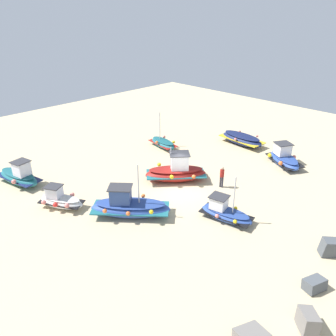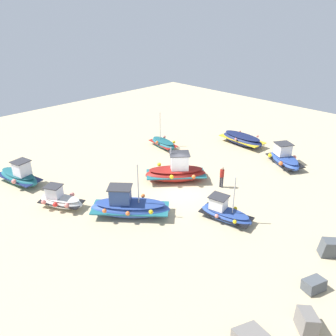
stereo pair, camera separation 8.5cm
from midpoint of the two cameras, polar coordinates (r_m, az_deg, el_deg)
The scene contains 11 objects.
ground_plane at distance 25.23m, azimuth 1.98°, elevation -3.84°, with size 57.37×57.37×0.00m, color #C6B289.
fishing_boat_0 at distance 30.79m, azimuth 18.98°, elevation 1.61°, with size 3.35×4.11×1.89m.
fishing_boat_1 at distance 24.12m, azimuth -17.88°, elevation -5.20°, with size 2.52×3.33×1.59m.
fishing_boat_2 at distance 26.39m, azimuth 1.33°, elevation -0.65°, with size 4.95×4.69×2.90m.
fishing_boat_3 at distance 34.36m, azimuth 12.31°, elevation 4.81°, with size 2.33×4.75×1.04m.
fishing_boat_4 at distance 28.35m, azimuth -24.01°, elevation -1.25°, with size 2.31×4.28×2.04m.
fishing_boat_5 at distance 22.05m, azimuth 9.53°, elevation -7.42°, with size 1.95×3.66×3.20m.
fishing_boat_6 at distance 22.23m, azimuth -6.67°, elevation -6.47°, with size 4.79×5.04×3.69m.
fishing_boat_7 at distance 32.90m, azimuth -0.94°, elevation 4.23°, with size 1.83×3.46×3.41m.
person_walking at distance 25.55m, azimuth 9.03°, elevation -1.28°, with size 0.32×0.32×1.69m.
breakwater_rocks at distance 19.19m, azimuth 23.66°, elevation -15.70°, with size 23.39×2.87×1.34m.
Camera 1 is at (16.22, 14.84, 12.38)m, focal length 35.96 mm.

